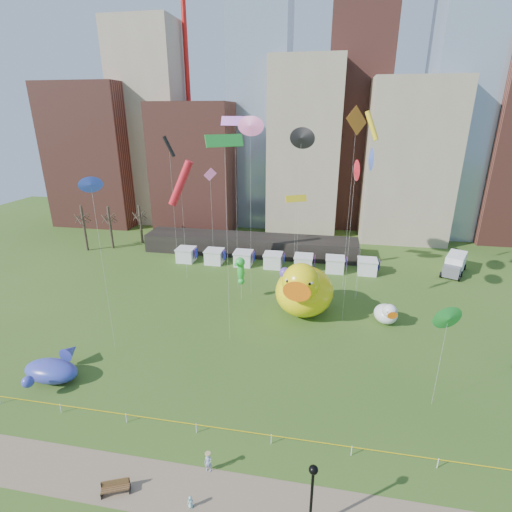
% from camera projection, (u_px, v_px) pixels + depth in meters
% --- Properties ---
extents(ground, '(160.00, 160.00, 0.00)m').
position_uv_depth(ground, '(197.00, 433.00, 30.61)').
color(ground, '#2F561A').
rests_on(ground, ground).
extents(footpath, '(70.00, 4.00, 0.02)m').
position_uv_depth(footpath, '(173.00, 489.00, 26.00)').
color(footpath, '#806950').
rests_on(footpath, ground).
extents(skyline, '(101.00, 23.00, 68.00)m').
position_uv_depth(skyline, '(298.00, 126.00, 79.07)').
color(skyline, brown).
rests_on(skyline, ground).
extents(pavilion, '(38.00, 6.00, 3.20)m').
position_uv_depth(pavilion, '(250.00, 245.00, 69.46)').
color(pavilion, black).
rests_on(pavilion, ground).
extents(vendor_tents, '(33.24, 2.80, 2.40)m').
position_uv_depth(vendor_tents, '(273.00, 261.00, 63.25)').
color(vendor_tents, white).
rests_on(vendor_tents, ground).
extents(bare_trees, '(8.44, 6.44, 8.50)m').
position_uv_depth(bare_trees, '(111.00, 227.00, 71.73)').
color(bare_trees, '#382B21').
rests_on(bare_trees, ground).
extents(caution_tape, '(50.00, 0.06, 0.90)m').
position_uv_depth(caution_tape, '(196.00, 426.00, 30.38)').
color(caution_tape, white).
rests_on(caution_tape, ground).
extents(big_duck, '(8.18, 10.32, 7.61)m').
position_uv_depth(big_duck, '(304.00, 289.00, 47.45)').
color(big_duck, '#FFE80D').
rests_on(big_duck, ground).
extents(small_duck, '(3.36, 4.02, 2.88)m').
position_uv_depth(small_duck, '(386.00, 313.00, 46.17)').
color(small_duck, white).
rests_on(small_duck, ground).
extents(seahorse_green, '(1.69, 1.88, 6.14)m').
position_uv_depth(seahorse_green, '(241.00, 269.00, 50.91)').
color(seahorse_green, silver).
rests_on(seahorse_green, ground).
extents(seahorse_purple, '(1.36, 1.72, 5.65)m').
position_uv_depth(seahorse_purple, '(285.00, 280.00, 48.97)').
color(seahorse_purple, silver).
rests_on(seahorse_purple, ground).
extents(whale_inflatable, '(5.47, 6.93, 2.37)m').
position_uv_depth(whale_inflatable, '(53.00, 369.00, 36.46)').
color(whale_inflatable, '#463DA8').
rests_on(whale_inflatable, ground).
extents(park_bench, '(1.92, 1.24, 0.94)m').
position_uv_depth(park_bench, '(116.00, 487.00, 25.59)').
color(park_bench, brown).
rests_on(park_bench, footpath).
extents(lamppost, '(0.55, 0.55, 5.26)m').
position_uv_depth(lamppost, '(312.00, 491.00, 22.39)').
color(lamppost, black).
rests_on(lamppost, footpath).
extents(box_truck, '(5.02, 7.24, 2.90)m').
position_uv_depth(box_truck, '(455.00, 264.00, 60.95)').
color(box_truck, white).
rests_on(box_truck, ground).
extents(woman, '(0.58, 0.39, 1.56)m').
position_uv_depth(woman, '(208.00, 462.00, 27.05)').
color(woman, white).
rests_on(woman, footpath).
extents(toddler, '(0.35, 0.29, 0.91)m').
position_uv_depth(toddler, '(190.00, 502.00, 24.64)').
color(toddler, silver).
rests_on(toddler, footpath).
extents(kite_0, '(0.58, 2.24, 19.27)m').
position_uv_depth(kite_0, '(355.00, 171.00, 41.00)').
color(kite_0, silver).
rests_on(kite_0, ground).
extents(kite_1, '(1.89, 0.64, 16.32)m').
position_uv_depth(kite_1, '(210.00, 178.00, 57.51)').
color(kite_1, silver).
rests_on(kite_1, ground).
extents(kite_2, '(2.57, 1.85, 22.16)m').
position_uv_depth(kite_2, '(301.00, 138.00, 51.61)').
color(kite_2, silver).
rests_on(kite_2, ground).
extents(kite_3, '(1.81, 1.06, 9.45)m').
position_uv_depth(kite_3, '(448.00, 319.00, 30.67)').
color(kite_3, silver).
rests_on(kite_3, ground).
extents(kite_4, '(2.01, 1.55, 24.19)m').
position_uv_depth(kite_4, '(372.00, 126.00, 44.94)').
color(kite_4, silver).
rests_on(kite_4, ground).
extents(kite_5, '(1.25, 1.11, 18.35)m').
position_uv_depth(kite_5, '(91.00, 186.00, 35.92)').
color(kite_5, silver).
rests_on(kite_5, ground).
extents(kite_6, '(2.63, 2.38, 24.80)m').
position_uv_depth(kite_6, '(356.00, 124.00, 47.11)').
color(kite_6, silver).
rests_on(kite_6, ground).
extents(kite_7, '(3.78, 1.20, 23.54)m').
position_uv_depth(kite_7, '(235.00, 122.00, 47.90)').
color(kite_7, silver).
rests_on(kite_7, ground).
extents(kite_8, '(4.02, 1.87, 17.90)m').
position_uv_depth(kite_8, '(181.00, 183.00, 54.37)').
color(kite_8, silver).
rests_on(kite_8, ground).
extents(kite_9, '(2.35, 0.91, 23.60)m').
position_uv_depth(kite_9, '(250.00, 126.00, 46.37)').
color(kite_9, silver).
rests_on(kite_9, ground).
extents(kite_10, '(1.86, 0.61, 20.77)m').
position_uv_depth(kite_10, '(169.00, 147.00, 57.59)').
color(kite_10, silver).
rests_on(kite_10, ground).
extents(kite_11, '(3.27, 2.65, 22.03)m').
position_uv_depth(kite_11, '(224.00, 142.00, 35.93)').
color(kite_11, silver).
rests_on(kite_11, ground).
extents(kite_12, '(2.99, 1.91, 12.94)m').
position_uv_depth(kite_12, '(296.00, 199.00, 54.90)').
color(kite_12, silver).
rests_on(kite_12, ground).
extents(kite_13, '(0.45, 2.71, 20.02)m').
position_uv_depth(kite_13, '(370.00, 160.00, 46.10)').
color(kite_13, silver).
rests_on(kite_13, ground).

